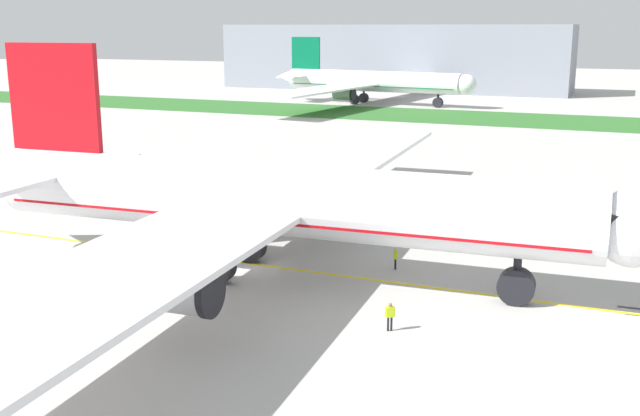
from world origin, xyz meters
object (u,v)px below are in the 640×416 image
object	(u,v)px
ground_crew_wingwalker_port	(396,256)
ground_crew_marshaller_front	(390,314)
airliner_foreground	(268,201)
parked_airliner_far_left	(369,82)

from	to	relation	value
ground_crew_wingwalker_port	ground_crew_marshaller_front	bearing A→B (deg)	-74.57
airliner_foreground	ground_crew_marshaller_front	world-z (taller)	airliner_foreground
ground_crew_wingwalker_port	airliner_foreground	bearing A→B (deg)	-148.20
airliner_foreground	ground_crew_wingwalker_port	world-z (taller)	airliner_foreground
airliner_foreground	ground_crew_marshaller_front	bearing A→B (deg)	-30.00
ground_crew_marshaller_front	parked_airliner_far_left	world-z (taller)	parked_airliner_far_left
parked_airliner_far_left	ground_crew_wingwalker_port	bearing A→B (deg)	-70.12
airliner_foreground	parked_airliner_far_left	world-z (taller)	airliner_foreground
ground_crew_marshaller_front	ground_crew_wingwalker_port	bearing A→B (deg)	105.43
ground_crew_wingwalker_port	ground_crew_marshaller_front	distance (m)	11.76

